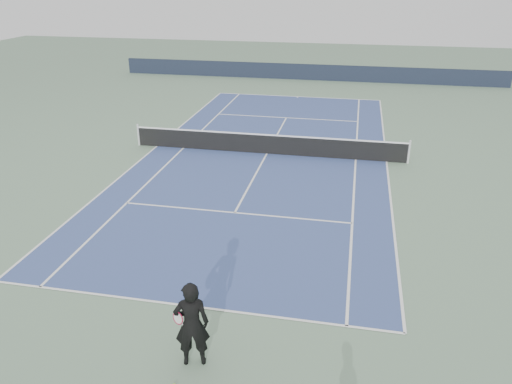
# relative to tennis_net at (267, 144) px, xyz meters

# --- Properties ---
(ground) EXTENTS (80.00, 80.00, 0.00)m
(ground) POSITION_rel_tennis_net_xyz_m (0.00, 0.00, -0.50)
(ground) COLOR slate
(court_surface) EXTENTS (10.97, 23.77, 0.01)m
(court_surface) POSITION_rel_tennis_net_xyz_m (0.00, 0.00, -0.50)
(court_surface) COLOR #35487E
(court_surface) RESTS_ON ground
(tennis_net) EXTENTS (12.90, 0.10, 1.07)m
(tennis_net) POSITION_rel_tennis_net_xyz_m (0.00, 0.00, 0.00)
(tennis_net) COLOR silver
(tennis_net) RESTS_ON ground
(windscreen_far) EXTENTS (30.00, 0.25, 1.20)m
(windscreen_far) POSITION_rel_tennis_net_xyz_m (0.00, 17.88, 0.10)
(windscreen_far) COLOR black
(windscreen_far) RESTS_ON ground
(tennis_player) EXTENTS (0.90, 0.76, 2.06)m
(tennis_player) POSITION_rel_tennis_net_xyz_m (0.87, -13.75, 0.52)
(tennis_player) COLOR black
(tennis_player) RESTS_ON ground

